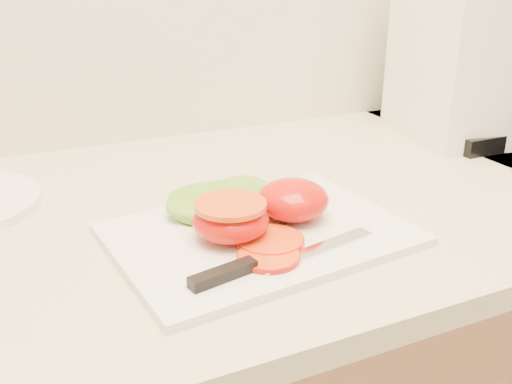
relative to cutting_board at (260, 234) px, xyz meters
name	(u,v)px	position (x,y,z in m)	size (l,w,h in m)	color
cutting_board	(260,234)	(0.00, 0.00, 0.00)	(0.34, 0.24, 0.01)	white
tomato_half_dome	(293,200)	(0.05, 0.02, 0.03)	(0.09, 0.09, 0.05)	red
tomato_half_cut	(231,219)	(-0.04, 0.00, 0.03)	(0.09, 0.09, 0.04)	red
tomato_slice_0	(270,241)	(0.00, -0.04, 0.01)	(0.07, 0.07, 0.01)	#F04309
tomato_slice_1	(269,256)	(-0.02, -0.07, 0.01)	(0.07, 0.07, 0.01)	#F04309
lettuce_leaf_0	(221,202)	(-0.02, 0.07, 0.02)	(0.14, 0.10, 0.03)	olive
lettuce_leaf_1	(249,195)	(0.02, 0.08, 0.02)	(0.12, 0.09, 0.03)	olive
knife	(262,264)	(-0.03, -0.08, 0.01)	(0.23, 0.05, 0.01)	silver
appliance	(469,52)	(0.53, 0.24, 0.15)	(0.20, 0.25, 0.30)	white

